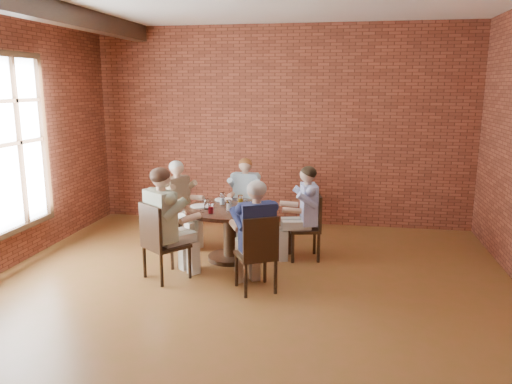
% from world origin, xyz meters
% --- Properties ---
extents(floor, '(7.00, 7.00, 0.00)m').
position_xyz_m(floor, '(0.00, 0.00, 0.00)').
color(floor, brown).
rests_on(floor, ground).
extents(wall_back, '(7.00, 0.00, 7.00)m').
position_xyz_m(wall_back, '(0.00, 3.50, 1.70)').
color(wall_back, brown).
rests_on(wall_back, ground).
extents(wall_front, '(7.00, 0.00, 7.00)m').
position_xyz_m(wall_front, '(0.00, -3.50, 1.70)').
color(wall_front, brown).
rests_on(wall_front, ground).
extents(ceiling_beam, '(0.22, 6.90, 0.26)m').
position_xyz_m(ceiling_beam, '(-2.45, 0.00, 3.27)').
color(ceiling_beam, '#301E10').
rests_on(ceiling_beam, ceiling).
extents(dining_table, '(1.24, 1.24, 0.75)m').
position_xyz_m(dining_table, '(-0.42, 1.43, 0.53)').
color(dining_table, '#301E10').
rests_on(dining_table, floor).
extents(chair_a, '(0.50, 0.50, 0.93)m').
position_xyz_m(chair_a, '(0.67, 1.68, 0.50)').
color(chair_a, '#301E10').
rests_on(chair_a, floor).
extents(diner_a, '(0.73, 0.64, 1.31)m').
position_xyz_m(diner_a, '(0.59, 1.66, 0.66)').
color(diner_a, '#3D4CA1').
rests_on(diner_a, floor).
extents(chair_b, '(0.40, 0.40, 0.91)m').
position_xyz_m(chair_b, '(-0.42, 2.56, 0.49)').
color(chair_b, '#301E10').
rests_on(chair_b, floor).
extents(diner_b, '(0.50, 0.61, 1.28)m').
position_xyz_m(diner_b, '(-0.42, 2.48, 0.64)').
color(diner_b, '#9BB8C6').
rests_on(diner_b, floor).
extents(chair_c, '(0.55, 0.55, 0.92)m').
position_xyz_m(chair_c, '(-1.38, 1.95, 0.50)').
color(chair_c, '#301E10').
rests_on(chair_c, floor).
extents(diner_c, '(0.79, 0.74, 1.30)m').
position_xyz_m(diner_c, '(-1.31, 1.91, 0.65)').
color(diner_c, brown).
rests_on(diner_c, floor).
extents(chair_d, '(0.66, 0.66, 0.98)m').
position_xyz_m(chair_d, '(-1.11, 0.54, 0.53)').
color(chair_d, '#301E10').
rests_on(chair_d, floor).
extents(diner_d, '(0.90, 0.92, 1.42)m').
position_xyz_m(diner_d, '(-1.05, 0.62, 0.71)').
color(diner_d, gray).
rests_on(diner_d, floor).
extents(chair_e, '(0.58, 0.58, 0.94)m').
position_xyz_m(chair_e, '(0.16, 0.37, 0.51)').
color(chair_e, '#301E10').
rests_on(chair_e, floor).
extents(diner_e, '(0.78, 0.82, 1.33)m').
position_xyz_m(diner_e, '(0.12, 0.45, 0.67)').
color(diner_e, '#171D42').
rests_on(diner_e, floor).
extents(plate_a, '(0.26, 0.26, 0.01)m').
position_xyz_m(plate_a, '(0.04, 1.56, 0.76)').
color(plate_a, white).
rests_on(plate_a, dining_table).
extents(plate_b, '(0.26, 0.26, 0.01)m').
position_xyz_m(plate_b, '(-0.61, 1.86, 0.76)').
color(plate_b, white).
rests_on(plate_b, dining_table).
extents(plate_c, '(0.26, 0.26, 0.01)m').
position_xyz_m(plate_c, '(-0.84, 1.41, 0.76)').
color(plate_c, white).
rests_on(plate_c, dining_table).
extents(plate_d, '(0.26, 0.26, 0.01)m').
position_xyz_m(plate_d, '(-0.18, 1.12, 0.76)').
color(plate_d, white).
rests_on(plate_d, dining_table).
extents(glass_a, '(0.07, 0.07, 0.14)m').
position_xyz_m(glass_a, '(-0.06, 1.51, 0.82)').
color(glass_a, white).
rests_on(glass_a, dining_table).
extents(glass_b, '(0.07, 0.07, 0.14)m').
position_xyz_m(glass_b, '(-0.31, 1.61, 0.82)').
color(glass_b, white).
rests_on(glass_b, dining_table).
extents(glass_c, '(0.07, 0.07, 0.14)m').
position_xyz_m(glass_c, '(-0.59, 1.72, 0.82)').
color(glass_c, white).
rests_on(glass_c, dining_table).
extents(glass_d, '(0.07, 0.07, 0.14)m').
position_xyz_m(glass_d, '(-0.57, 1.60, 0.82)').
color(glass_d, white).
rests_on(glass_d, dining_table).
extents(glass_e, '(0.07, 0.07, 0.14)m').
position_xyz_m(glass_e, '(-0.71, 1.30, 0.82)').
color(glass_e, white).
rests_on(glass_e, dining_table).
extents(glass_f, '(0.07, 0.07, 0.14)m').
position_xyz_m(glass_f, '(-0.59, 1.08, 0.82)').
color(glass_f, white).
rests_on(glass_f, dining_table).
extents(glass_g, '(0.07, 0.07, 0.14)m').
position_xyz_m(glass_g, '(-0.40, 1.29, 0.82)').
color(glass_g, white).
rests_on(glass_g, dining_table).
extents(glass_h, '(0.07, 0.07, 0.14)m').
position_xyz_m(glass_h, '(-0.08, 1.26, 0.82)').
color(glass_h, white).
rests_on(glass_h, dining_table).
extents(smartphone, '(0.10, 0.16, 0.01)m').
position_xyz_m(smartphone, '(-0.07, 1.10, 0.75)').
color(smartphone, black).
rests_on(smartphone, dining_table).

